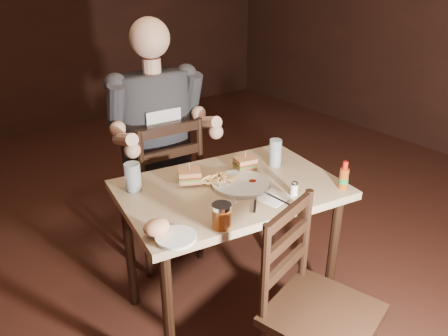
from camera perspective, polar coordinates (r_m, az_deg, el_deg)
room_shell at (r=2.07m, az=1.66°, el=15.01°), size 7.00×7.00×7.00m
main_table at (r=2.19m, az=0.79°, el=-4.59°), size 1.16×0.86×0.77m
chair_far at (r=2.77m, az=-8.42°, el=-2.65°), size 0.49×0.52×0.97m
chair_near at (r=1.95m, az=12.78°, el=-18.12°), size 0.52×0.55×0.90m
diner at (r=2.52m, az=-8.66°, el=7.40°), size 0.62×0.50×1.01m
dinner_plate at (r=2.15m, az=2.16°, el=-2.14°), size 0.32×0.32×0.02m
sandwich_left at (r=2.15m, az=-4.54°, el=-0.58°), size 0.14×0.13×0.10m
sandwich_right at (r=2.28m, az=2.78°, el=1.03°), size 0.12×0.11×0.09m
fries_pile at (r=2.15m, az=-0.71°, el=-1.29°), size 0.24×0.19×0.04m
ketchup_dollop at (r=2.16m, az=3.76°, el=-1.70°), size 0.04×0.04×0.01m
glass_left at (r=2.12m, az=-11.81°, el=-1.18°), size 0.09×0.09×0.14m
glass_right at (r=2.35m, az=6.72°, el=1.97°), size 0.08×0.08×0.15m
hot_sauce at (r=2.18m, az=15.42°, el=-0.89°), size 0.05×0.05×0.14m
salt_shaker at (r=2.08m, az=9.14°, el=-2.68°), size 0.04×0.04×0.06m
syrup_dispenser at (r=1.80m, az=-0.31°, el=-6.27°), size 0.09×0.09×0.11m
napkin at (r=2.06m, az=6.45°, el=-3.85°), size 0.16×0.15×0.00m
knife at (r=2.04m, az=6.92°, el=-4.01°), size 0.03×0.22×0.01m
fork at (r=1.98m, az=4.08°, el=-4.82°), size 0.11×0.11×0.00m
side_plate at (r=1.76m, az=-6.28°, el=-9.13°), size 0.18×0.18×0.01m
bread_roll at (r=1.77m, az=-8.81°, el=-7.65°), size 0.12×0.11×0.06m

